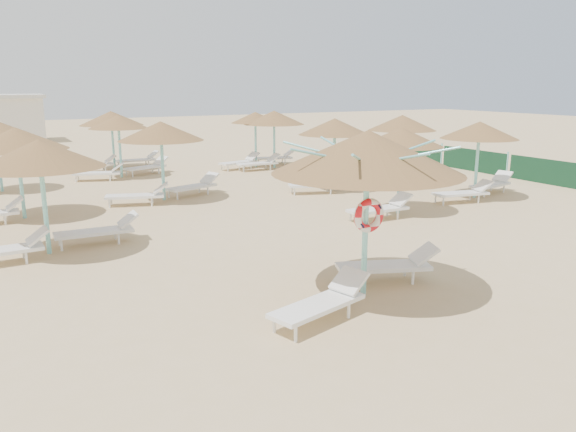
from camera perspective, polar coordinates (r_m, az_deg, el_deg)
ground at (r=11.14m, az=5.68°, el=-7.58°), size 120.00×120.00×0.00m
main_palapa at (r=10.31m, az=8.10°, el=6.40°), size 3.52×3.52×3.15m
lounger_main_a at (r=9.67m, az=3.57°, el=-8.68°), size 2.07×1.12×0.72m
lounger_main_b at (r=11.70m, az=10.31°, el=-4.87°), size 2.12×1.31×0.74m
palapa_field at (r=21.30m, az=-7.21°, el=8.75°), size 19.04×16.51×2.73m
windbreak_fence at (r=27.42m, az=18.41°, el=5.37°), size 0.08×19.84×1.10m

